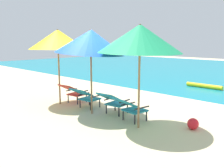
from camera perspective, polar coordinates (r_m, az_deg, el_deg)
The scene contains 10 objects.
ground_plane at distance 10.41m, azimuth 13.45°, elevation -1.74°, with size 40.00×40.00×0.00m, color beige.
swim_buoy at distance 11.63m, azimuth 20.37°, elevation -0.39°, with size 0.18×0.18×1.60m, color yellow.
lounge_chair_far_left at distance 8.30m, azimuth -8.86°, elevation -1.69°, with size 0.65×0.94×0.68m.
lounge_chair_near_left at distance 7.58m, azimuth -6.02°, elevation -2.74°, with size 0.64×0.93×0.68m.
lounge_chair_near_right at distance 6.94m, azimuth 0.31°, elevation -3.88°, with size 0.65×0.94×0.68m.
lounge_chair_far_right at distance 6.35m, azimuth 4.15°, elevation -5.20°, with size 0.63×0.93×0.68m.
beach_umbrella_left at distance 8.14m, azimuth -12.33°, elevation 9.96°, with size 2.60×2.60×2.42m.
beach_umbrella_center at distance 6.87m, azimuth -4.89°, elevation 9.69°, with size 2.51×2.49×2.42m.
beach_umbrella_right at distance 5.72m, azimuth 6.42°, elevation 10.32°, with size 2.25×2.24×2.44m.
beach_ball at distance 6.20m, azimuth 18.10°, elevation -8.68°, with size 0.27×0.27×0.27m, color red.
Camera 1 is at (5.26, -4.74, 2.06)m, focal length 39.83 mm.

